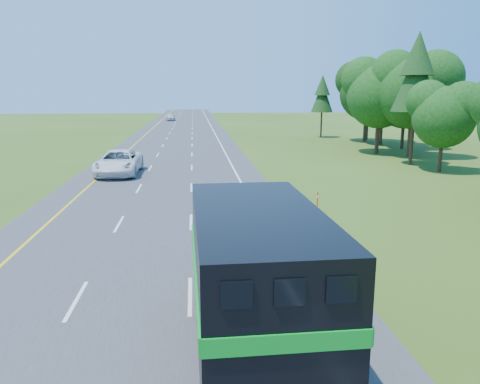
{
  "coord_description": "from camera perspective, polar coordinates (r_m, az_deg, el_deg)",
  "views": [
    {
      "loc": [
        2.06,
        -3.49,
        6.64
      ],
      "look_at": [
        4.44,
        20.6,
        1.45
      ],
      "focal_mm": 35.0,
      "sensor_mm": 36.0,
      "label": 1
    }
  ],
  "objects": [
    {
      "name": "delineator",
      "position": [
        26.69,
        9.41,
        -1.12
      ],
      "size": [
        0.09,
        0.05,
        1.14
      ],
      "color": "#FF540D",
      "rests_on": "ground"
    },
    {
      "name": "horse_truck",
      "position": [
        11.74,
        1.56,
        -10.19
      ],
      "size": [
        3.03,
        9.11,
        4.01
      ],
      "rotation": [
        0.0,
        0.0,
        0.02
      ],
      "color": "black",
      "rests_on": "road"
    },
    {
      "name": "lane_markings",
      "position": [
        53.94,
        -7.83,
        4.97
      ],
      "size": [
        11.15,
        260.0,
        0.01
      ],
      "color": "yellow",
      "rests_on": "road"
    },
    {
      "name": "road",
      "position": [
        53.94,
        -7.83,
        4.94
      ],
      "size": [
        15.0,
        260.0,
        0.04
      ],
      "primitive_type": "cube",
      "color": "#38383A",
      "rests_on": "ground"
    },
    {
      "name": "far_car",
      "position": [
        112.17,
        -8.44,
        8.98
      ],
      "size": [
        2.14,
        4.55,
        1.5
      ],
      "primitive_type": "imported",
      "rotation": [
        0.0,
        0.0,
        -0.09
      ],
      "color": "silver",
      "rests_on": "road"
    },
    {
      "name": "white_suv",
      "position": [
        39.47,
        -14.55,
        3.53
      ],
      "size": [
        3.36,
        7.1,
        1.96
      ],
      "primitive_type": "imported",
      "rotation": [
        0.0,
        0.0,
        -0.02
      ],
      "color": "white",
      "rests_on": "road"
    }
  ]
}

